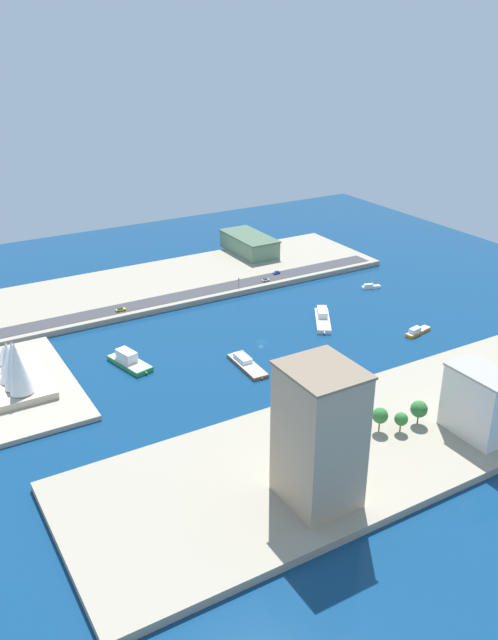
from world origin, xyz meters
name	(u,v)px	position (x,y,z in m)	size (l,w,h in m)	color
ground_plane	(261,342)	(0.00, 0.00, 0.00)	(440.00, 440.00, 0.00)	navy
quay_west	(391,433)	(-90.35, 0.00, 1.45)	(70.00, 240.00, 2.91)	#9E937F
quay_east	(180,280)	(90.35, 0.00, 1.45)	(70.00, 240.00, 2.91)	#9E937F
peninsula_point	(16,387)	(12.77, 109.63, 1.00)	(79.99, 45.13, 2.00)	#A89E89
road_strip	(200,292)	(64.88, 0.00, 2.98)	(11.95, 228.00, 0.15)	#38383D
water_taxi_orange	(417,331)	(-30.53, -69.83, 1.33)	(6.91, 17.21, 3.71)	orange
sailboat_small_white	(371,286)	(27.91, -89.85, 1.05)	(6.05, 11.80, 10.70)	white
ferry_white_commuter	(323,318)	(4.08, -38.61, 1.86)	(26.82, 20.60, 5.30)	silver
barge_flat_brown	(246,364)	(-17.52, 18.30, 1.22)	(26.55, 8.20, 3.59)	brown
ferry_green_doubledeck	(129,361)	(9.43, 62.16, 2.16)	(25.27, 13.87, 6.41)	#2D8C4C
hotel_broad_white	(480,402)	(-106.91, -24.76, 15.37)	(23.83, 15.68, 24.86)	silver
apartment_midrise_tan	(319,436)	(-107.18, 45.50, 25.47)	(23.53, 20.68, 45.06)	tan
terminal_long_green	(249,244)	(111.28, -58.66, 8.62)	(43.80, 21.00, 11.36)	slate
taxi_yellow_cab	(121,310)	(61.74, 46.58, 3.82)	(2.12, 5.13, 1.51)	black
van_white	(265,280)	(60.83, -39.86, 3.85)	(2.16, 4.29, 1.59)	black
hatchback_blue	(277,273)	(67.82, -51.86, 3.85)	(2.09, 4.30, 1.62)	black
traffic_light_waterfront	(239,282)	(57.86, -20.67, 7.25)	(0.36, 0.36, 6.50)	black
opera_landmark	(14,369)	(10.91, 109.63, 10.52)	(41.44, 24.85, 24.65)	#BCAD93
park_tree_cluster	(402,413)	(-91.37, -3.46, 9.03)	(9.45, 21.39, 9.39)	brown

